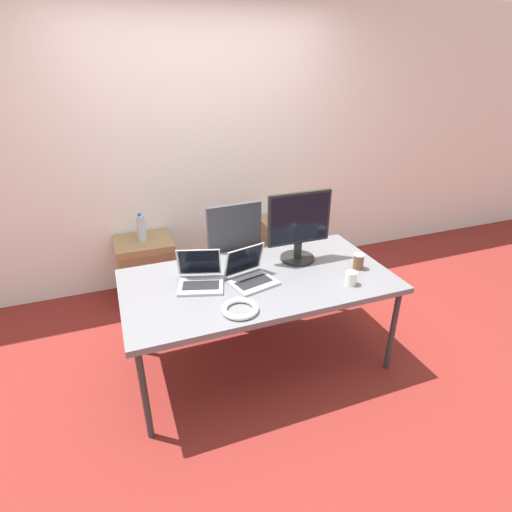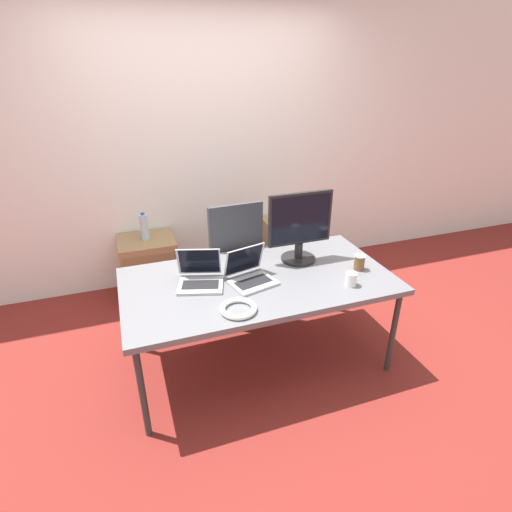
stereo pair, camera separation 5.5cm
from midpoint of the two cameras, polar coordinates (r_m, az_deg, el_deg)
The scene contains 13 objects.
ground_plane at distance 3.14m, azimuth -0.20°, elevation -14.46°, with size 14.00×14.00×0.00m, color maroon.
wall_back at distance 3.90m, azimuth -8.27°, elevation 14.94°, with size 10.00×0.05×2.60m.
desk at distance 2.75m, azimuth -0.22°, elevation -3.96°, with size 1.83×0.96×0.70m.
office_chair at distance 3.49m, azimuth -4.45°, elevation -2.12°, with size 0.56×0.57×1.06m.
cabinet_left at distance 3.90m, azimuth -15.73°, elevation -1.67°, with size 0.51×0.46×0.57m.
cabinet_right at distance 4.21m, azimuth 3.88°, elevation 1.49°, with size 0.51×0.46×0.57m.
water_bottle at distance 3.73m, azimuth -16.48°, elevation 3.87°, with size 0.07×0.07×0.26m.
laptop_left at distance 2.68m, azimuth -1.39°, elevation -2.73°, with size 0.34×0.34×0.23m.
laptop_right at distance 2.67m, azimuth -8.55°, elevation -3.12°, with size 0.34×0.35×0.23m.
monitor at distance 2.90m, azimuth 5.61°, elevation 4.13°, with size 0.48×0.26×0.52m.
coffee_cup_white at distance 2.71m, azimuth 12.86°, elevation -3.11°, with size 0.08×0.08×0.09m.
coffee_cup_brown at distance 2.93m, azimuth 13.92°, elevation -0.74°, with size 0.08×0.08×0.11m.
cable_coil at distance 2.39m, azimuth -2.96°, elevation -7.53°, with size 0.22×0.22×0.03m.
Camera 1 is at (-0.86, -2.22, 2.05)m, focal length 28.00 mm.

